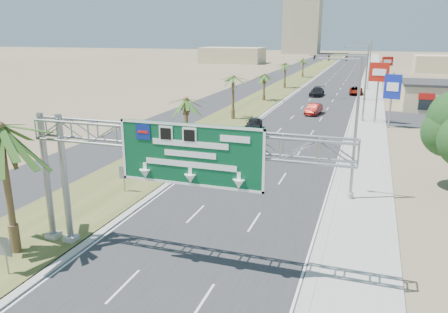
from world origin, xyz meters
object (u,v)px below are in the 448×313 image
pole_sign_red_far (387,64)px  pole_sign_blue (392,89)px  car_left_lane (254,124)px  car_mid_lane (314,109)px  pole_sign_red_near (379,75)px  car_far (317,92)px  sign_gantry (164,149)px  car_right_lane (356,91)px  signal_mast (354,72)px

pole_sign_red_far → pole_sign_blue: bearing=-90.3°
car_left_lane → car_mid_lane: size_ratio=0.88×
pole_sign_red_near → car_far: bearing=113.7°
car_mid_lane → car_far: 19.84m
pole_sign_red_near → sign_gantry: bearing=-103.7°
sign_gantry → car_far: (-0.38, 65.23, -5.26)m
car_mid_lane → pole_sign_red_near: size_ratio=0.58×
car_left_lane → pole_sign_blue: 17.63m
car_mid_lane → car_right_lane: 24.70m
pole_sign_blue → pole_sign_red_far: bearing=89.7°
sign_gantry → car_mid_lane: (1.59, 45.49, -5.28)m
car_right_lane → pole_sign_blue: (5.23, -30.62, 4.19)m
pole_sign_red_near → car_left_lane: bearing=-147.9°
car_right_lane → pole_sign_blue: bearing=-83.2°
car_far → car_mid_lane: bearing=-81.3°
pole_sign_red_near → pole_sign_red_far: (1.85, 36.56, -0.77)m
sign_gantry → pole_sign_blue: (11.79, 39.07, -1.13)m
sign_gantry → car_far: size_ratio=3.06×
car_mid_lane → pole_sign_blue: 12.74m
sign_gantry → car_left_lane: size_ratio=4.02×
car_mid_lane → pole_sign_red_near: (8.52, -4.12, 5.50)m
pole_sign_red_far → car_right_lane: bearing=-123.2°
sign_gantry → car_mid_lane: size_ratio=3.55×
pole_sign_red_near → signal_mast: bearing=100.6°
signal_mast → pole_sign_blue: (5.56, -22.98, 0.08)m
signal_mast → pole_sign_blue: size_ratio=1.50×
car_left_lane → car_far: 32.93m
signal_mast → pole_sign_blue: bearing=-76.4°
sign_gantry → pole_sign_red_near: 42.59m
car_left_lane → signal_mast: bearing=67.8°
car_right_lane → pole_sign_red_far: pole_sign_red_far is taller
sign_gantry → pole_sign_blue: size_ratio=2.44×
signal_mast → car_far: (-6.61, 3.19, -4.06)m
sign_gantry → car_mid_lane: bearing=88.0°
signal_mast → pole_sign_red_far: size_ratio=1.46×
car_right_lane → pole_sign_red_far: 10.95m
sign_gantry → car_left_lane: bearing=97.0°
car_far → car_right_lane: bearing=35.7°
car_left_lane → car_right_lane: 38.65m
signal_mast → car_mid_lane: size_ratio=2.18×
car_left_lane → car_far: bearing=80.6°
car_right_lane → pole_sign_red_far: size_ratio=0.75×
signal_mast → car_right_lane: bearing=87.5°
pole_sign_red_far → signal_mast: bearing=-109.8°
pole_sign_red_near → pole_sign_blue: 3.15m
car_far → pole_sign_blue: 29.15m
pole_sign_blue → pole_sign_red_far: pole_sign_red_far is taller
car_right_lane → pole_sign_red_near: size_ratio=0.65×
pole_sign_blue → car_right_lane: bearing=99.7°
car_left_lane → pole_sign_blue: pole_sign_blue is taller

